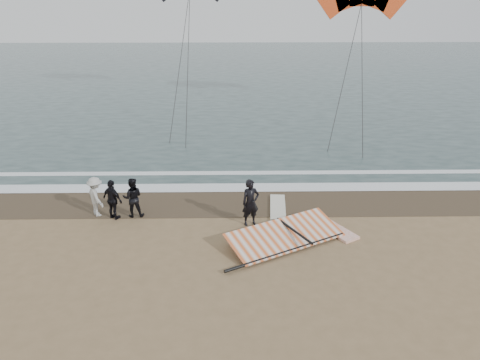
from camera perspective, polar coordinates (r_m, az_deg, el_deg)
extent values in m
plane|color=#8C704C|center=(15.13, 5.06, -10.02)|extent=(120.00, 120.00, 0.00)
cube|color=#233838|center=(46.38, 1.01, 12.69)|extent=(120.00, 54.00, 0.02)
cube|color=#4C3D2B|center=(19.05, 3.75, -2.65)|extent=(120.00, 2.80, 0.01)
cube|color=white|center=(20.31, 3.45, -0.89)|extent=(120.00, 0.90, 0.01)
cube|color=white|center=(21.87, 3.13, 0.90)|extent=(120.00, 0.45, 0.01)
imported|color=black|center=(16.91, 1.29, -2.77)|extent=(0.74, 0.60, 1.76)
cube|color=white|center=(17.34, 10.94, -5.61)|extent=(1.76, 2.33, 0.09)
cube|color=silver|center=(18.51, 4.63, -3.33)|extent=(0.76, 2.25, 0.09)
imported|color=black|center=(18.00, -12.95, -2.09)|extent=(0.82, 0.67, 1.55)
imported|color=black|center=(17.98, -15.26, -2.34)|extent=(0.97, 0.82, 1.56)
imported|color=#B5B6B1|center=(18.43, -17.15, -1.95)|extent=(1.06, 1.15, 1.55)
cube|color=black|center=(16.70, 4.60, -6.38)|extent=(2.73, 1.90, 0.11)
cube|color=orange|center=(16.08, 5.53, -6.64)|extent=(4.27, 3.29, 0.42)
cylinder|color=black|center=(15.51, 5.81, -8.67)|extent=(4.13, 2.33, 0.11)
cylinder|color=black|center=(16.04, 6.62, -6.16)|extent=(1.04, 1.80, 0.08)
cylinder|color=#262626|center=(28.73, 12.83, 12.98)|extent=(0.04, 0.04, 11.77)
cylinder|color=#262626|center=(28.46, 14.66, 12.72)|extent=(0.04, 0.04, 12.20)
cylinder|color=#262626|center=(30.36, -7.22, 14.74)|extent=(0.04, 0.04, 13.00)
cylinder|color=#262626|center=(29.87, -6.35, 14.65)|extent=(0.04, 0.04, 13.71)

